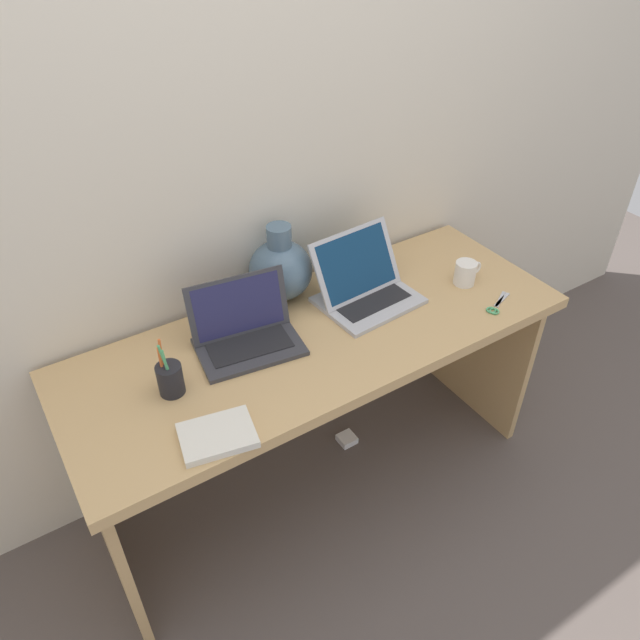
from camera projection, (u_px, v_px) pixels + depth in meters
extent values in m
plane|color=#564C47|center=(320.00, 478.00, 2.39)|extent=(6.00, 6.00, 0.00)
cube|color=beige|center=(260.00, 160.00, 1.89)|extent=(4.40, 0.04, 2.40)
cube|color=tan|center=(320.00, 337.00, 1.95)|extent=(1.66, 0.61, 0.04)
cube|color=tan|center=(102.00, 520.00, 1.84)|extent=(0.03, 0.52, 0.70)
cube|color=tan|center=(479.00, 341.00, 2.51)|extent=(0.03, 0.52, 0.70)
cube|color=#333338|center=(249.00, 347.00, 1.87)|extent=(0.34, 0.25, 0.01)
cube|color=black|center=(249.00, 345.00, 1.86)|extent=(0.27, 0.16, 0.00)
cube|color=#333338|center=(238.00, 306.00, 1.87)|extent=(0.32, 0.10, 0.19)
cube|color=#23234C|center=(238.00, 306.00, 1.87)|extent=(0.28, 0.09, 0.17)
cube|color=#B2B2B7|center=(368.00, 300.00, 2.06)|extent=(0.34, 0.28, 0.01)
cube|color=black|center=(368.00, 298.00, 2.06)|extent=(0.27, 0.17, 0.00)
cube|color=#B2B2B7|center=(356.00, 264.00, 2.04)|extent=(0.33, 0.14, 0.21)
cube|color=navy|center=(356.00, 264.00, 2.04)|extent=(0.29, 0.13, 0.19)
ellipsoid|color=slate|center=(281.00, 270.00, 2.04)|extent=(0.22, 0.22, 0.20)
cylinder|color=slate|center=(279.00, 237.00, 1.96)|extent=(0.08, 0.08, 0.07)
cube|color=silver|center=(217.00, 435.00, 1.58)|extent=(0.22, 0.18, 0.02)
cylinder|color=white|center=(465.00, 273.00, 2.13)|extent=(0.08, 0.08, 0.09)
torus|color=white|center=(476.00, 268.00, 2.15)|extent=(0.05, 0.01, 0.05)
cylinder|color=black|center=(170.00, 378.00, 1.70)|extent=(0.07, 0.07, 0.10)
cylinder|color=orange|center=(162.00, 362.00, 1.67)|extent=(0.02, 0.01, 0.15)
cylinder|color=#4CA566|center=(167.00, 369.00, 1.66)|extent=(0.02, 0.01, 0.14)
cylinder|color=#4CA566|center=(167.00, 367.00, 1.65)|extent=(0.03, 0.02, 0.15)
cylinder|color=orange|center=(162.00, 367.00, 1.67)|extent=(0.01, 0.02, 0.13)
cube|color=#B7B7BC|center=(500.00, 299.00, 2.08)|extent=(0.09, 0.06, 0.00)
cube|color=#B7B7BC|center=(502.00, 300.00, 2.08)|extent=(0.10, 0.04, 0.00)
torus|color=#4CA566|center=(494.00, 311.00, 2.02)|extent=(0.03, 0.04, 0.01)
torus|color=#4CA566|center=(491.00, 310.00, 2.03)|extent=(0.03, 0.03, 0.01)
cube|color=white|center=(347.00, 439.00, 2.53)|extent=(0.07, 0.07, 0.03)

